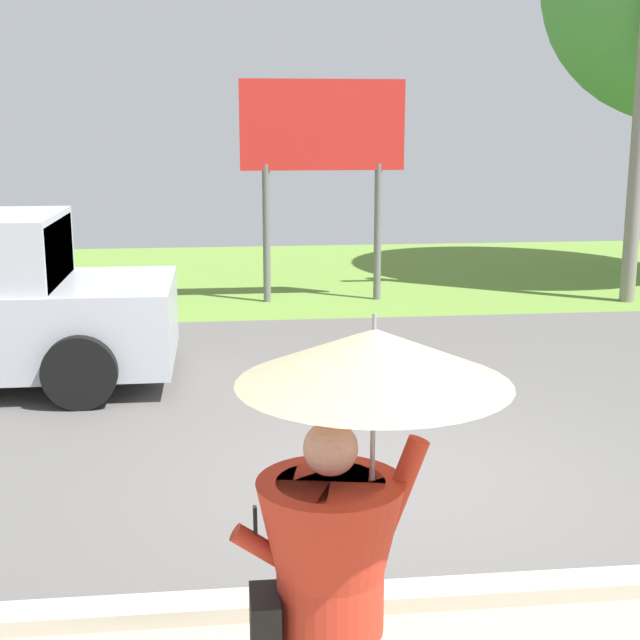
# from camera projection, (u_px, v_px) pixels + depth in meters

# --- Properties ---
(ground_plane) EXTENTS (40.00, 22.00, 0.20)m
(ground_plane) POSITION_uv_depth(u_px,v_px,m) (342.00, 380.00, 10.24)
(ground_plane) COLOR #565451
(monk_pedestrian) EXTENTS (1.12, 1.09, 2.13)m
(monk_pedestrian) POSITION_uv_depth(u_px,v_px,m) (341.00, 553.00, 3.62)
(monk_pedestrian) COLOR #B22D1E
(monk_pedestrian) RESTS_ON ground_plane
(roadside_billboard) EXTENTS (2.60, 0.12, 3.50)m
(roadside_billboard) POSITION_uv_depth(u_px,v_px,m) (323.00, 141.00, 14.03)
(roadside_billboard) COLOR slate
(roadside_billboard) RESTS_ON ground_plane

